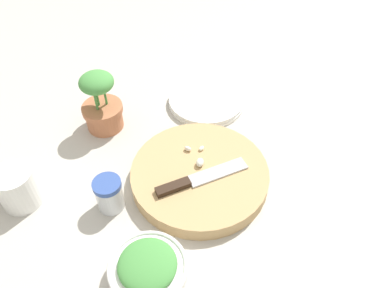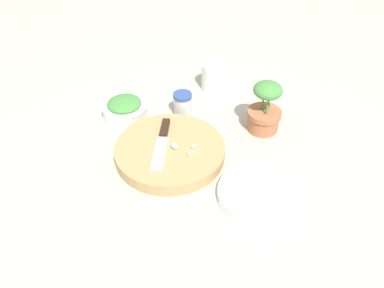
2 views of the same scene
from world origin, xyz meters
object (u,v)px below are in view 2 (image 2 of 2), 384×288
(potted_herb, at_px, (265,110))
(chef_knife, at_px, (162,140))
(herb_bowl, at_px, (125,108))
(garlic_cloves, at_px, (180,147))
(plate_stack, at_px, (259,194))
(coffee_mug, at_px, (214,76))
(spice_jar, at_px, (183,104))
(cutting_board, at_px, (170,151))

(potted_herb, bearing_deg, chef_knife, -98.30)
(chef_knife, distance_m, herb_bowl, 0.22)
(garlic_cloves, height_order, plate_stack, garlic_cloves)
(garlic_cloves, distance_m, coffee_mug, 0.40)
(chef_knife, bearing_deg, potted_herb, -156.44)
(garlic_cloves, distance_m, plate_stack, 0.25)
(coffee_mug, relative_size, potted_herb, 0.65)
(chef_knife, xyz_separation_m, plate_stack, (0.27, 0.15, -0.03))
(herb_bowl, distance_m, plate_stack, 0.52)
(chef_knife, relative_size, coffee_mug, 1.84)
(garlic_cloves, relative_size, plate_stack, 0.32)
(coffee_mug, height_order, potted_herb, potted_herb)
(chef_knife, distance_m, potted_herb, 0.32)
(spice_jar, distance_m, coffee_mug, 0.20)
(garlic_cloves, xyz_separation_m, plate_stack, (0.22, 0.11, -0.03))
(chef_knife, bearing_deg, garlic_cloves, 153.03)
(chef_knife, height_order, potted_herb, potted_herb)
(garlic_cloves, distance_m, potted_herb, 0.29)
(potted_herb, bearing_deg, spice_jar, -134.38)
(cutting_board, relative_size, potted_herb, 1.89)
(cutting_board, xyz_separation_m, coffee_mug, (-0.26, 0.29, 0.03))
(coffee_mug, xyz_separation_m, plate_stack, (0.51, -0.16, -0.04))
(spice_jar, bearing_deg, chef_knife, -44.15)
(herb_bowl, distance_m, coffee_mug, 0.34)
(chef_knife, bearing_deg, cutting_board, 141.40)
(spice_jar, xyz_separation_m, plate_stack, (0.41, 0.01, -0.03))
(spice_jar, bearing_deg, plate_stack, 1.84)
(coffee_mug, bearing_deg, spice_jar, -59.94)
(spice_jar, relative_size, potted_herb, 0.48)
(cutting_board, distance_m, chef_knife, 0.04)
(chef_knife, bearing_deg, coffee_mug, -110.40)
(cutting_board, distance_m, plate_stack, 0.28)
(cutting_board, bearing_deg, chef_knife, -160.46)
(plate_stack, bearing_deg, spice_jar, -178.16)
(coffee_mug, bearing_deg, cutting_board, -48.11)
(cutting_board, height_order, garlic_cloves, garlic_cloves)
(cutting_board, distance_m, potted_herb, 0.31)
(plate_stack, distance_m, potted_herb, 0.29)
(herb_bowl, relative_size, potted_herb, 0.89)
(chef_knife, distance_m, coffee_mug, 0.39)
(garlic_cloves, bearing_deg, coffee_mug, 136.61)
(herb_bowl, bearing_deg, cutting_board, 10.63)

